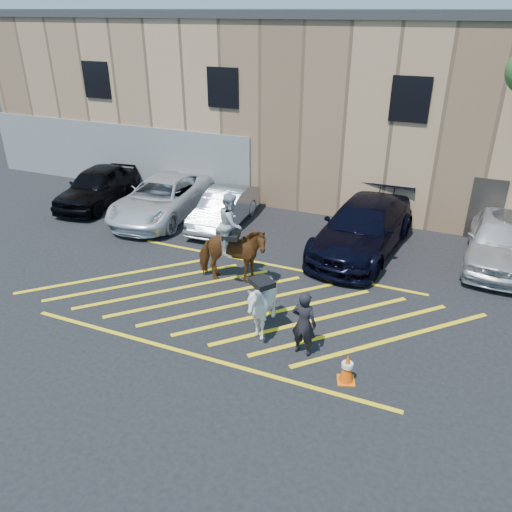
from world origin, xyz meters
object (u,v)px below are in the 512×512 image
at_px(car_white_pickup, 162,198).
at_px(car_silver_sedan, 224,208).
at_px(handler, 304,323).
at_px(car_blue_suv, 363,227).
at_px(car_white_suv, 500,240).
at_px(mounted_bay, 232,248).
at_px(car_black_suv, 97,186).
at_px(saddled_white, 262,305).
at_px(traffic_cone, 347,368).

relative_size(car_white_pickup, car_silver_sedan, 1.34).
bearing_deg(handler, car_blue_suv, -85.63).
xyz_separation_m(car_white_pickup, car_white_suv, (12.01, 0.71, 0.06)).
height_order(car_blue_suv, mounted_bay, mounted_bay).
height_order(car_black_suv, saddled_white, saddled_white).
relative_size(saddled_white, traffic_cone, 2.71).
relative_size(car_black_suv, car_white_suv, 0.95).
bearing_deg(handler, mounted_bay, -34.25).
xyz_separation_m(mounted_bay, saddled_white, (1.82, -2.12, -0.29)).
bearing_deg(car_white_pickup, car_white_suv, -1.51).
distance_m(car_black_suv, mounted_bay, 8.83).
relative_size(car_black_suv, traffic_cone, 6.22).
bearing_deg(car_white_suv, handler, -119.26).
distance_m(car_white_suv, traffic_cone, 8.08).
distance_m(car_white_pickup, saddled_white, 8.75).
xyz_separation_m(car_black_suv, saddled_white, (9.76, -5.95, 0.05)).
relative_size(car_silver_sedan, mounted_bay, 1.45).
distance_m(car_black_suv, car_silver_sedan, 5.81).
xyz_separation_m(handler, mounted_bay, (-3.02, 2.47, 0.29)).
distance_m(car_white_pickup, mounted_bay, 6.01).
distance_m(car_white_pickup, traffic_cone, 11.22).
bearing_deg(car_blue_suv, car_silver_sedan, -175.34).
bearing_deg(car_white_suv, car_blue_suv, -167.59).
bearing_deg(car_white_pickup, car_black_suv, 172.27).
bearing_deg(handler, traffic_cone, 158.29).
distance_m(car_black_suv, traffic_cone, 13.99).
distance_m(car_silver_sedan, car_white_suv, 9.42).
bearing_deg(saddled_white, car_black_suv, 148.65).
bearing_deg(handler, car_silver_sedan, -45.64).
relative_size(car_black_suv, car_white_pickup, 0.84).
bearing_deg(mounted_bay, traffic_cone, -36.14).
bearing_deg(car_blue_suv, saddled_white, -95.94).
distance_m(car_silver_sedan, saddled_white, 7.14).
bearing_deg(car_white_pickup, car_blue_suv, -5.01).
bearing_deg(car_silver_sedan, saddled_white, -59.09).
bearing_deg(mounted_bay, car_white_suv, 31.11).
bearing_deg(handler, car_black_suv, -24.82).
bearing_deg(traffic_cone, car_silver_sedan, 132.59).
bearing_deg(mounted_bay, saddled_white, -49.32).
height_order(mounted_bay, traffic_cone, mounted_bay).
relative_size(car_black_suv, car_silver_sedan, 1.13).
relative_size(car_blue_suv, mounted_bay, 2.07).
bearing_deg(car_black_suv, car_blue_suv, -8.13).
relative_size(handler, mounted_bay, 0.59).
height_order(car_blue_suv, saddled_white, car_blue_suv).
xyz_separation_m(car_white_suv, traffic_cone, (-3.05, -7.46, -0.44)).
xyz_separation_m(car_blue_suv, handler, (-0.08, -6.13, -0.01)).
bearing_deg(traffic_cone, car_black_suv, 150.39).
relative_size(handler, traffic_cone, 2.25).
bearing_deg(car_white_suv, saddled_white, -127.44).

